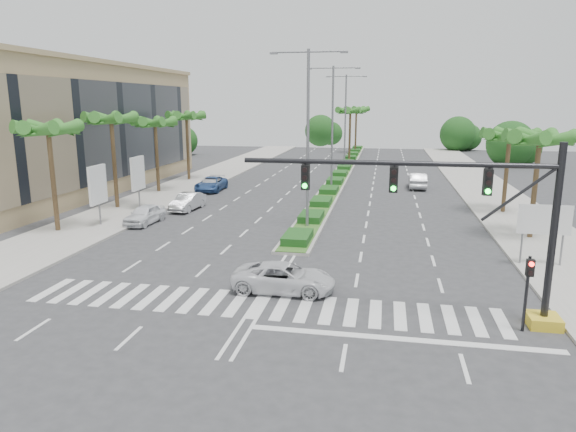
% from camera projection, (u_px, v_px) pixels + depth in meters
% --- Properties ---
extents(ground, '(160.00, 160.00, 0.00)m').
position_uv_depth(ground, '(259.00, 305.00, 22.25)').
color(ground, '#333335').
rests_on(ground, ground).
extents(footpath_right, '(6.00, 120.00, 0.15)m').
position_uv_depth(footpath_right, '(518.00, 218.00, 38.66)').
color(footpath_right, gray).
rests_on(footpath_right, ground).
extents(footpath_left, '(6.00, 120.00, 0.15)m').
position_uv_depth(footpath_left, '(143.00, 204.00, 44.17)').
color(footpath_left, gray).
rests_on(footpath_left, ground).
extents(median, '(2.20, 75.00, 0.20)m').
position_uv_depth(median, '(343.00, 171.00, 65.40)').
color(median, gray).
rests_on(median, ground).
extents(median_grass, '(1.80, 75.00, 0.04)m').
position_uv_depth(median_grass, '(343.00, 170.00, 65.37)').
color(median_grass, '#33561D').
rests_on(median_grass, median).
extents(building, '(12.00, 36.00, 12.00)m').
position_uv_depth(building, '(66.00, 129.00, 50.60)').
color(building, tan).
rests_on(building, ground).
extents(signal_gantry, '(12.60, 1.20, 7.20)m').
position_uv_depth(signal_gantry, '(491.00, 239.00, 19.82)').
color(signal_gantry, gold).
rests_on(signal_gantry, ground).
extents(pedestrian_signal, '(0.28, 0.36, 3.00)m').
position_uv_depth(pedestrian_signal, '(528.00, 281.00, 19.23)').
color(pedestrian_signal, black).
rests_on(pedestrian_signal, ground).
extents(direction_sign, '(2.70, 0.11, 3.40)m').
position_uv_depth(direction_sign, '(544.00, 222.00, 26.93)').
color(direction_sign, slate).
rests_on(direction_sign, ground).
extents(billboard_near, '(0.18, 2.10, 4.35)m').
position_uv_depth(billboard_near, '(98.00, 185.00, 35.75)').
color(billboard_near, slate).
rests_on(billboard_near, ground).
extents(billboard_far, '(0.18, 2.10, 4.35)m').
position_uv_depth(billboard_far, '(138.00, 174.00, 41.50)').
color(billboard_far, slate).
rests_on(billboard_far, ground).
extents(palm_left_near, '(4.57, 4.68, 7.55)m').
position_uv_depth(palm_left_near, '(48.00, 133.00, 33.38)').
color(palm_left_near, brown).
rests_on(palm_left_near, ground).
extents(palm_left_mid, '(4.57, 4.68, 7.95)m').
position_uv_depth(palm_left_mid, '(111.00, 122.00, 40.97)').
color(palm_left_mid, brown).
rests_on(palm_left_mid, ground).
extents(palm_left_far, '(4.57, 4.68, 7.35)m').
position_uv_depth(palm_left_far, '(155.00, 125.00, 48.77)').
color(palm_left_far, brown).
rests_on(palm_left_far, ground).
extents(palm_left_end, '(4.57, 4.68, 7.75)m').
position_uv_depth(palm_left_end, '(187.00, 119.00, 56.37)').
color(palm_left_end, brown).
rests_on(palm_left_end, ground).
extents(palm_right_near, '(4.57, 4.68, 7.05)m').
position_uv_depth(palm_right_near, '(540.00, 142.00, 31.71)').
color(palm_right_near, brown).
rests_on(palm_right_near, ground).
extents(palm_right_far, '(4.57, 4.68, 6.75)m').
position_uv_depth(palm_right_far, '(509.00, 138.00, 39.44)').
color(palm_right_far, brown).
rests_on(palm_right_far, ground).
extents(palm_median_a, '(4.57, 4.68, 8.05)m').
position_uv_depth(palm_median_a, '(350.00, 113.00, 73.46)').
color(palm_median_a, brown).
rests_on(palm_median_a, ground).
extents(palm_median_b, '(4.57, 4.68, 8.05)m').
position_uv_depth(palm_median_b, '(356.00, 111.00, 87.85)').
color(palm_median_b, brown).
rests_on(palm_median_b, ground).
extents(streetlight_near, '(5.10, 0.25, 12.00)m').
position_uv_depth(streetlight_near, '(308.00, 130.00, 34.20)').
color(streetlight_near, slate).
rests_on(streetlight_near, ground).
extents(streetlight_mid, '(5.10, 0.25, 12.00)m').
position_uv_depth(streetlight_mid, '(332.00, 122.00, 49.55)').
color(streetlight_mid, slate).
rests_on(streetlight_mid, ground).
extents(streetlight_far, '(5.10, 0.25, 12.00)m').
position_uv_depth(streetlight_far, '(345.00, 117.00, 64.90)').
color(streetlight_far, slate).
rests_on(streetlight_far, ground).
extents(car_parked_a, '(1.90, 4.16, 1.38)m').
position_uv_depth(car_parked_a, '(145.00, 214.00, 37.08)').
color(car_parked_a, white).
rests_on(car_parked_a, ground).
extents(car_parked_b, '(1.79, 4.31, 1.39)m').
position_uv_depth(car_parked_b, '(188.00, 202.00, 41.81)').
color(car_parked_b, silver).
rests_on(car_parked_b, ground).
extents(car_parked_c, '(2.48, 5.08, 1.39)m').
position_uv_depth(car_parked_c, '(211.00, 184.00, 50.88)').
color(car_parked_c, '#2C4D88').
rests_on(car_parked_c, ground).
extents(car_parked_d, '(1.95, 4.61, 1.33)m').
position_uv_depth(car_parked_d, '(211.00, 184.00, 51.06)').
color(car_parked_d, silver).
rests_on(car_parked_d, ground).
extents(car_crossing, '(4.77, 2.20, 1.32)m').
position_uv_depth(car_crossing, '(284.00, 278.00, 23.78)').
color(car_crossing, silver).
rests_on(car_crossing, ground).
extents(car_right, '(1.72, 4.86, 1.60)m').
position_uv_depth(car_right, '(417.00, 180.00, 52.52)').
color(car_right, '#A8A9AD').
rests_on(car_right, ground).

